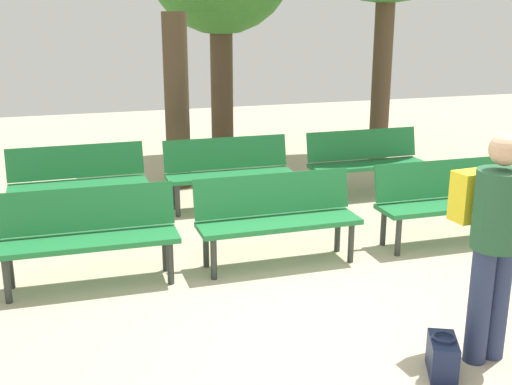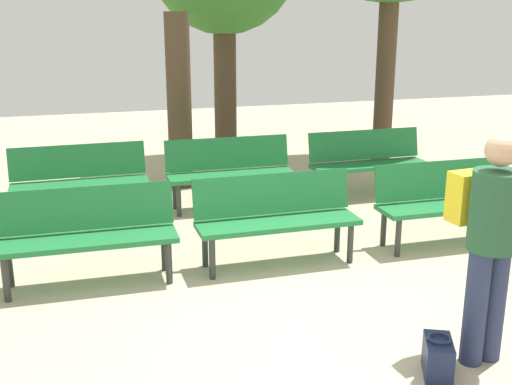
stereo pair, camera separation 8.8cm
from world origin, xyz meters
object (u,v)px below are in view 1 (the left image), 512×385
bench_r0_c1 (277,214)px  bench_r1_c2 (366,159)px  visitor_with_backpack (492,234)px  bench_r0_c2 (447,197)px  bench_r1_c1 (228,168)px  bench_r1_c0 (78,178)px  handbag (442,356)px  tree_2 (177,102)px  bench_r0_c0 (88,231)px

bench_r0_c1 → bench_r1_c2: same height
bench_r1_c2 → visitor_with_backpack: (-1.16, -4.05, 0.43)m
bench_r0_c2 → bench_r1_c1: 2.72m
bench_r0_c1 → bench_r1_c2: size_ratio=1.00×
bench_r1_c0 → bench_r1_c1: bearing=-3.1°
visitor_with_backpack → handbag: (-0.40, -0.12, -0.80)m
bench_r0_c1 → bench_r0_c2: same height
bench_r1_c0 → bench_r1_c1: size_ratio=0.99×
bench_r0_c1 → visitor_with_backpack: bearing=-69.1°
bench_r0_c2 → handbag: (-1.54, -2.25, -0.37)m
bench_r0_c2 → bench_r1_c0: same height
bench_r1_c0 → tree_2: bearing=36.7°
bench_r0_c1 → tree_2: tree_2 is taller
bench_r0_c0 → bench_r0_c1: 1.80m
bench_r0_c0 → tree_2: 3.46m
bench_r0_c2 → tree_2: (-2.30, 3.12, 0.70)m
bench_r0_c2 → bench_r1_c2: same height
bench_r1_c1 → bench_r1_c2: bearing=-0.0°
bench_r0_c2 → visitor_with_backpack: (-1.14, -2.14, 0.43)m
tree_2 → visitor_with_backpack: 5.39m
tree_2 → visitor_with_backpack: bearing=-77.6°
visitor_with_backpack → tree_2: bearing=-82.4°
bench_r0_c0 → bench_r0_c1: same height
bench_r0_c2 → bench_r0_c0: bearing=-179.7°
visitor_with_backpack → bench_r1_c2: bearing=-110.8°
bench_r1_c0 → bench_r1_c1: (1.84, -0.10, 0.00)m
bench_r1_c1 → bench_r1_c2: 1.91m
bench_r0_c0 → visitor_with_backpack: size_ratio=0.98×
bench_r0_c1 → bench_r0_c2: 1.94m
bench_r1_c0 → handbag: bearing=-63.1°
handbag → tree_2: bearing=98.0°
bench_r1_c0 → handbag: size_ratio=4.37×
bench_r1_c2 → tree_2: (-2.32, 1.21, 0.70)m
bench_r0_c1 → visitor_with_backpack: size_ratio=0.97×
bench_r0_c2 → visitor_with_backpack: size_ratio=0.98×
bench_r0_c0 → bench_r0_c2: bearing=0.7°
bench_r1_c1 → bench_r1_c2: size_ratio=1.00×
bench_r1_c1 → handbag: size_ratio=4.39×
tree_2 → handbag: (0.76, -5.38, -1.07)m
bench_r1_c2 → handbag: 4.46m
tree_2 → bench_r1_c2: bearing=-27.5°
bench_r0_c0 → tree_2: tree_2 is taller
bench_r1_c1 → handbag: 4.24m
bench_r0_c0 → bench_r1_c1: size_ratio=1.00×
bench_r0_c2 → handbag: 2.76m
bench_r0_c2 → bench_r1_c2: bearing=90.6°
bench_r0_c1 → bench_r1_c2: (1.96, 1.90, 0.00)m
bench_r0_c2 → bench_r1_c2: (0.02, 1.91, 0.00)m
bench_r1_c1 → tree_2: (-0.41, 1.17, 0.70)m
bench_r0_c0 → handbag: (2.20, -2.31, -0.37)m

